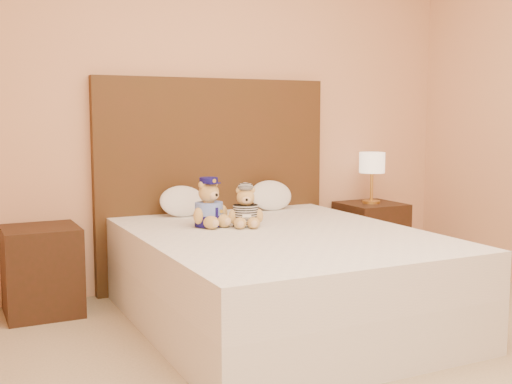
# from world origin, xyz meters

# --- Properties ---
(bed) EXTENTS (1.60, 2.00, 0.55)m
(bed) POSITION_xyz_m (0.00, 1.20, 0.28)
(bed) COLOR white
(bed) RESTS_ON ground
(headboard) EXTENTS (1.75, 0.08, 1.50)m
(headboard) POSITION_xyz_m (0.00, 2.21, 0.75)
(headboard) COLOR #452814
(headboard) RESTS_ON ground
(nightstand_left) EXTENTS (0.45, 0.45, 0.55)m
(nightstand_left) POSITION_xyz_m (-1.25, 2.00, 0.28)
(nightstand_left) COLOR #331A10
(nightstand_left) RESTS_ON ground
(nightstand_right) EXTENTS (0.45, 0.45, 0.55)m
(nightstand_right) POSITION_xyz_m (1.25, 2.00, 0.28)
(nightstand_right) COLOR #331A10
(nightstand_right) RESTS_ON ground
(lamp) EXTENTS (0.20, 0.20, 0.40)m
(lamp) POSITION_xyz_m (1.25, 2.00, 0.85)
(lamp) COLOR gold
(lamp) RESTS_ON nightstand_right
(teddy_police) EXTENTS (0.32, 0.31, 0.30)m
(teddy_police) POSITION_xyz_m (-0.30, 1.56, 0.70)
(teddy_police) COLOR tan
(teddy_police) RESTS_ON bed
(teddy_prisoner) EXTENTS (0.28, 0.28, 0.25)m
(teddy_prisoner) POSITION_xyz_m (-0.10, 1.45, 0.68)
(teddy_prisoner) COLOR tan
(teddy_prisoner) RESTS_ON bed
(pillow_left) EXTENTS (0.32, 0.21, 0.23)m
(pillow_left) POSITION_xyz_m (-0.31, 2.03, 0.66)
(pillow_left) COLOR white
(pillow_left) RESTS_ON bed
(pillow_right) EXTENTS (0.33, 0.21, 0.23)m
(pillow_right) POSITION_xyz_m (0.37, 2.03, 0.67)
(pillow_right) COLOR white
(pillow_right) RESTS_ON bed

